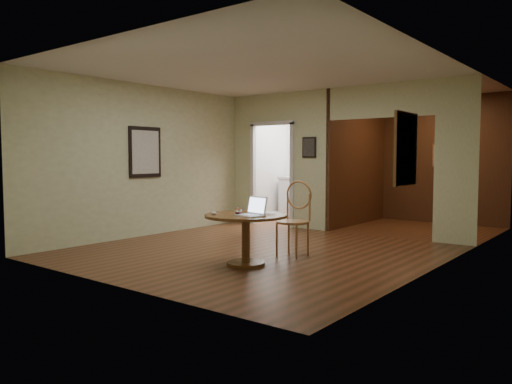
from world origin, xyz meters
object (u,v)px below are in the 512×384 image
Objects in this scene: open_laptop at (253,211)px; closed_laptop at (263,213)px; dining_table at (246,228)px; chair at (295,214)px.

closed_laptop is at bearing 107.88° from open_laptop.
open_laptop is 0.24m from closed_laptop.
dining_table is at bearing -138.41° from closed_laptop.
chair reaches higher than closed_laptop.
chair is 0.78m from closed_laptop.
dining_table is 0.29m from closed_laptop.
open_laptop reaches higher than closed_laptop.
chair is at bearing 103.15° from open_laptop.
chair is at bearing 81.83° from dining_table.
chair is 2.83× the size of open_laptop.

